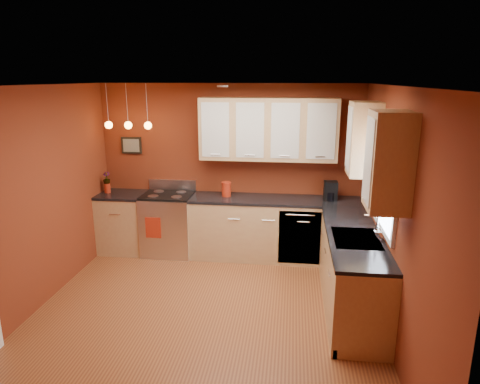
# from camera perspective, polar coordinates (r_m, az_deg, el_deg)

# --- Properties ---
(floor) EXTENTS (4.20, 4.20, 0.00)m
(floor) POSITION_cam_1_polar(r_m,az_deg,el_deg) (5.17, -4.87, -16.23)
(floor) COLOR brown
(floor) RESTS_ON ground
(ceiling) EXTENTS (4.00, 4.20, 0.02)m
(ceiling) POSITION_cam_1_polar(r_m,az_deg,el_deg) (4.42, -5.63, 13.93)
(ceiling) COLOR white
(ceiling) RESTS_ON wall_back
(wall_back) EXTENTS (4.00, 0.02, 2.60)m
(wall_back) POSITION_cam_1_polar(r_m,az_deg,el_deg) (6.63, -1.40, 3.02)
(wall_back) COLOR maroon
(wall_back) RESTS_ON floor
(wall_front) EXTENTS (4.00, 0.02, 2.60)m
(wall_front) POSITION_cam_1_polar(r_m,az_deg,el_deg) (2.78, -14.67, -15.23)
(wall_front) COLOR maroon
(wall_front) RESTS_ON floor
(wall_left) EXTENTS (0.02, 4.20, 2.60)m
(wall_left) POSITION_cam_1_polar(r_m,az_deg,el_deg) (5.41, -26.39, -1.34)
(wall_left) COLOR maroon
(wall_left) RESTS_ON floor
(wall_right) EXTENTS (0.02, 4.20, 2.60)m
(wall_right) POSITION_cam_1_polar(r_m,az_deg,el_deg) (4.65, 19.67, -3.14)
(wall_right) COLOR maroon
(wall_right) RESTS_ON floor
(base_cabinets_back_left) EXTENTS (0.70, 0.60, 0.90)m
(base_cabinets_back_left) POSITION_cam_1_polar(r_m,az_deg,el_deg) (7.02, -15.22, -4.05)
(base_cabinets_back_left) COLOR tan
(base_cabinets_back_left) RESTS_ON floor
(base_cabinets_back_right) EXTENTS (2.54, 0.60, 0.90)m
(base_cabinets_back_right) POSITION_cam_1_polar(r_m,az_deg,el_deg) (6.52, 4.64, -5.03)
(base_cabinets_back_right) COLOR tan
(base_cabinets_back_right) RESTS_ON floor
(base_cabinets_right) EXTENTS (0.60, 2.10, 0.90)m
(base_cabinets_right) POSITION_cam_1_polar(r_m,az_deg,el_deg) (5.32, 14.63, -10.30)
(base_cabinets_right) COLOR tan
(base_cabinets_right) RESTS_ON floor
(counter_back_left) EXTENTS (0.70, 0.62, 0.04)m
(counter_back_left) POSITION_cam_1_polar(r_m,az_deg,el_deg) (6.88, -15.48, -0.34)
(counter_back_left) COLOR black
(counter_back_left) RESTS_ON base_cabinets_back_left
(counter_back_right) EXTENTS (2.54, 0.62, 0.04)m
(counter_back_right) POSITION_cam_1_polar(r_m,az_deg,el_deg) (6.37, 4.73, -1.06)
(counter_back_right) COLOR black
(counter_back_right) RESTS_ON base_cabinets_back_right
(counter_right) EXTENTS (0.62, 2.10, 0.04)m
(counter_right) POSITION_cam_1_polar(r_m,az_deg,el_deg) (5.14, 14.98, -5.54)
(counter_right) COLOR black
(counter_right) RESTS_ON base_cabinets_right
(gas_range) EXTENTS (0.76, 0.64, 1.11)m
(gas_range) POSITION_cam_1_polar(r_m,az_deg,el_deg) (6.77, -9.48, -4.14)
(gas_range) COLOR silver
(gas_range) RESTS_ON floor
(dishwasher_front) EXTENTS (0.60, 0.02, 0.80)m
(dishwasher_front) POSITION_cam_1_polar(r_m,az_deg,el_deg) (6.24, 7.93, -6.05)
(dishwasher_front) COLOR silver
(dishwasher_front) RESTS_ON base_cabinets_back_right
(sink) EXTENTS (0.50, 0.70, 0.33)m
(sink) POSITION_cam_1_polar(r_m,az_deg,el_deg) (5.00, 15.22, -6.19)
(sink) COLOR #97969C
(sink) RESTS_ON counter_right
(window) EXTENTS (0.06, 1.02, 1.22)m
(window) POSITION_cam_1_polar(r_m,az_deg,el_deg) (4.83, 19.05, 2.36)
(window) COLOR white
(window) RESTS_ON wall_right
(upper_cabinets_back) EXTENTS (2.00, 0.35, 0.90)m
(upper_cabinets_back) POSITION_cam_1_polar(r_m,az_deg,el_deg) (6.30, 3.79, 8.34)
(upper_cabinets_back) COLOR tan
(upper_cabinets_back) RESTS_ON wall_back
(upper_cabinets_right) EXTENTS (0.35, 1.95, 0.90)m
(upper_cabinets_right) POSITION_cam_1_polar(r_m,az_deg,el_deg) (4.78, 17.49, 5.55)
(upper_cabinets_right) COLOR tan
(upper_cabinets_right) RESTS_ON wall_right
(wall_picture) EXTENTS (0.32, 0.03, 0.26)m
(wall_picture) POSITION_cam_1_polar(r_m,az_deg,el_deg) (6.95, -14.27, 6.05)
(wall_picture) COLOR black
(wall_picture) RESTS_ON wall_back
(pendant_lights) EXTENTS (0.71, 0.11, 0.66)m
(pendant_lights) POSITION_cam_1_polar(r_m,az_deg,el_deg) (6.56, -14.68, 8.68)
(pendant_lights) COLOR #97969C
(pendant_lights) RESTS_ON ceiling
(red_canister) EXTENTS (0.15, 0.15, 0.22)m
(red_canister) POSITION_cam_1_polar(r_m,az_deg,el_deg) (6.45, -1.84, 0.39)
(red_canister) COLOR #9E2411
(red_canister) RESTS_ON counter_back_right
(red_vase) EXTENTS (0.09, 0.09, 0.15)m
(red_vase) POSITION_cam_1_polar(r_m,az_deg,el_deg) (6.97, -17.27, 0.51)
(red_vase) COLOR #9E2411
(red_vase) RESTS_ON counter_back_left
(flowers) EXTENTS (0.12, 0.12, 0.20)m
(flowers) POSITION_cam_1_polar(r_m,az_deg,el_deg) (6.93, -17.37, 1.75)
(flowers) COLOR #9E2411
(flowers) RESTS_ON red_vase
(coffee_maker) EXTENTS (0.20, 0.19, 0.28)m
(coffee_maker) POSITION_cam_1_polar(r_m,az_deg,el_deg) (6.38, 11.98, 0.07)
(coffee_maker) COLOR black
(coffee_maker) RESTS_ON counter_back_right
(soap_pump) EXTENTS (0.08, 0.08, 0.17)m
(soap_pump) POSITION_cam_1_polar(r_m,az_deg,el_deg) (4.94, 17.87, -5.29)
(soap_pump) COLOR white
(soap_pump) RESTS_ON counter_right
(dish_towel) EXTENTS (0.23, 0.02, 0.32)m
(dish_towel) POSITION_cam_1_polar(r_m,az_deg,el_deg) (6.50, -11.51, -4.69)
(dish_towel) COLOR #9E2411
(dish_towel) RESTS_ON gas_range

